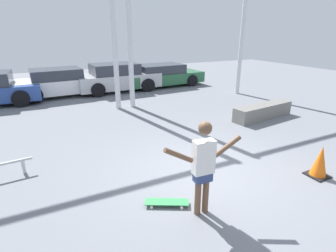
{
  "coord_description": "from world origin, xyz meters",
  "views": [
    {
      "loc": [
        -3.0,
        -4.23,
        2.96
      ],
      "look_at": [
        -0.34,
        1.2,
        0.75
      ],
      "focal_mm": 28.0,
      "sensor_mm": 36.0,
      "label": 1
    }
  ],
  "objects": [
    {
      "name": "parked_car_white",
      "position": [
        -2.16,
        9.11,
        0.64
      ],
      "size": [
        4.1,
        2.13,
        1.29
      ],
      "rotation": [
        0.0,
        0.0,
        0.06
      ],
      "color": "white",
      "rests_on": "ground_plane"
    },
    {
      "name": "traffic_cone",
      "position": [
        2.08,
        -1.21,
        0.34
      ],
      "size": [
        0.42,
        0.42,
        0.69
      ],
      "color": "black",
      "rests_on": "ground_plane"
    },
    {
      "name": "parked_car_green",
      "position": [
        3.17,
        9.12,
        0.59
      ],
      "size": [
        4.62,
        2.16,
        1.21
      ],
      "rotation": [
        0.0,
        0.0,
        0.06
      ],
      "color": "#28603D",
      "rests_on": "ground_plane"
    },
    {
      "name": "skateboard",
      "position": [
        -1.28,
        -0.68,
        0.06
      ],
      "size": [
        0.79,
        0.55,
        0.08
      ],
      "rotation": [
        0.0,
        0.0,
        -0.48
      ],
      "color": "#338C4C",
      "rests_on": "ground_plane"
    },
    {
      "name": "grind_box",
      "position": [
        3.98,
        2.3,
        0.25
      ],
      "size": [
        2.56,
        0.84,
        0.5
      ],
      "primitive_type": "cube",
      "rotation": [
        0.0,
        0.0,
        0.12
      ],
      "color": "slate",
      "rests_on": "ground_plane"
    },
    {
      "name": "ground_plane",
      "position": [
        0.0,
        0.0,
        0.0
      ],
      "size": [
        36.0,
        36.0,
        0.0
      ],
      "primitive_type": "plane",
      "color": "slate"
    },
    {
      "name": "canopy_support_right",
      "position": [
        3.03,
        5.8,
        3.91
      ],
      "size": [
        5.66,
        0.2,
        6.48
      ],
      "color": "silver",
      "rests_on": "ground_plane"
    },
    {
      "name": "parked_car_silver",
      "position": [
        0.6,
        8.98,
        0.68
      ],
      "size": [
        4.2,
        2.04,
        1.4
      ],
      "rotation": [
        0.0,
        0.0,
        0.03
      ],
      "color": "#B7BABF",
      "rests_on": "ground_plane"
    },
    {
      "name": "skateboarder",
      "position": [
        -0.84,
        -1.12,
        0.95
      ],
      "size": [
        1.37,
        0.22,
        1.66
      ],
      "rotation": [
        0.0,
        0.0,
        -0.07
      ],
      "color": "brown",
      "rests_on": "ground_plane"
    }
  ]
}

